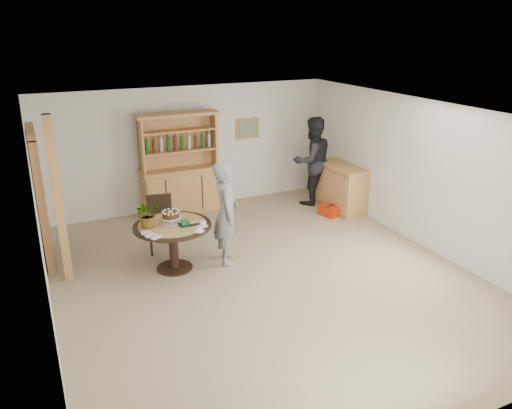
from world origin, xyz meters
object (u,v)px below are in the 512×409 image
object	(u,v)px
dining_table	(173,233)
adult_person	(312,161)
red_suitcase	(335,209)
hutch	(180,180)
sideboard	(341,187)
teen_boy	(226,213)
dining_chair	(160,219)

from	to	relation	value
dining_table	adult_person	distance (m)	3.96
red_suitcase	hutch	bearing A→B (deg)	139.21
sideboard	hutch	bearing A→B (deg)	157.79
dining_table	teen_boy	bearing A→B (deg)	-6.71
dining_chair	dining_table	bearing A→B (deg)	-79.03
sideboard	teen_boy	size ratio (longest dim) A/B	0.75
hutch	dining_table	distance (m)	2.55
red_suitcase	adult_person	bearing A→B (deg)	84.21
teen_boy	adult_person	size ratio (longest dim) A/B	0.90
dining_table	teen_boy	size ratio (longest dim) A/B	0.71
dining_chair	red_suitcase	xyz separation A→B (m)	(3.63, 0.15, -0.43)
hutch	adult_person	distance (m)	2.78
sideboard	adult_person	bearing A→B (deg)	120.75
dining_chair	red_suitcase	distance (m)	3.66
hutch	dining_table	bearing A→B (deg)	-109.51
hutch	red_suitcase	distance (m)	3.19
sideboard	teen_boy	xyz separation A→B (m)	(-3.04, -1.26, 0.37)
hutch	dining_table	size ratio (longest dim) A/B	1.70
dining_chair	sideboard	bearing A→B (deg)	17.00
hutch	dining_chair	bearing A→B (deg)	-117.94
dining_table	red_suitcase	xyz separation A→B (m)	(3.65, 0.98, -0.50)
sideboard	dining_table	world-z (taller)	sideboard
teen_boy	adult_person	world-z (taller)	adult_person
hutch	dining_table	xyz separation A→B (m)	(-0.85, -2.40, -0.08)
sideboard	adult_person	xyz separation A→B (m)	(-0.35, 0.59, 0.46)
hutch	adult_person	xyz separation A→B (m)	(2.69, -0.65, 0.24)
dining_chair	adult_person	world-z (taller)	adult_person
teen_boy	sideboard	bearing A→B (deg)	-50.54
dining_table	adult_person	world-z (taller)	adult_person
adult_person	dining_table	bearing A→B (deg)	23.03
red_suitcase	teen_boy	bearing A→B (deg)	-172.82
hutch	dining_chair	xyz separation A→B (m)	(-0.83, -1.57, -0.15)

